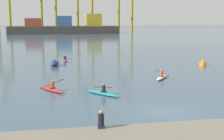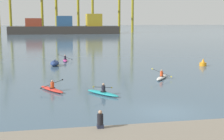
{
  "view_description": "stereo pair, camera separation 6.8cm",
  "coord_description": "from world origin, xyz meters",
  "views": [
    {
      "loc": [
        -7.01,
        -18.58,
        5.85
      ],
      "look_at": [
        -0.85,
        14.26,
        0.6
      ],
      "focal_mm": 50.44,
      "sensor_mm": 36.0,
      "label": 1
    },
    {
      "loc": [
        -6.94,
        -18.59,
        5.85
      ],
      "look_at": [
        -0.85,
        14.26,
        0.6
      ],
      "focal_mm": 50.44,
      "sensor_mm": 36.0,
      "label": 2
    }
  ],
  "objects": [
    {
      "name": "ground_plane",
      "position": [
        0.0,
        0.0,
        0.0
      ],
      "size": [
        800.0,
        800.0,
        0.0
      ],
      "primitive_type": "plane",
      "color": "#425B70"
    },
    {
      "name": "container_barge",
      "position": [
        -1.47,
        124.75,
        2.83
      ],
      "size": [
        48.3,
        10.04,
        8.89
      ],
      "color": "#38332D",
      "rests_on": "ground"
    },
    {
      "name": "capsized_dinghy",
      "position": [
        -6.89,
        22.88,
        0.35
      ],
      "size": [
        1.38,
        2.7,
        0.76
      ],
      "color": "navy",
      "rests_on": "ground"
    },
    {
      "name": "channel_buoy",
      "position": [
        12.14,
        19.17,
        0.36
      ],
      "size": [
        0.9,
        0.9,
        1.0
      ],
      "color": "orange",
      "rests_on": "ground"
    },
    {
      "name": "kayak_teal",
      "position": [
        -3.21,
        5.64,
        0.17
      ],
      "size": [
        2.52,
        3.08,
        0.95
      ],
      "color": "teal",
      "rests_on": "ground"
    },
    {
      "name": "kayak_red",
      "position": [
        -7.2,
        7.78,
        0.17
      ],
      "size": [
        2.27,
        3.22,
        0.95
      ],
      "color": "red",
      "rests_on": "ground"
    },
    {
      "name": "kayak_magenta",
      "position": [
        -5.37,
        27.54,
        0.17
      ],
      "size": [
        2.17,
        3.41,
        1.06
      ],
      "color": "#C13384",
      "rests_on": "ground"
    },
    {
      "name": "kayak_white",
      "position": [
        3.8,
        11.5,
        0.17
      ],
      "size": [
        2.37,
        3.17,
        1.03
      ],
      "color": "silver",
      "rests_on": "ground"
    },
    {
      "name": "seated_onlooker",
      "position": [
        -4.82,
        -4.04,
        1.07
      ],
      "size": [
        0.32,
        0.3,
        0.9
      ],
      "color": "#23283D",
      "rests_on": "stone_quay"
    }
  ]
}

